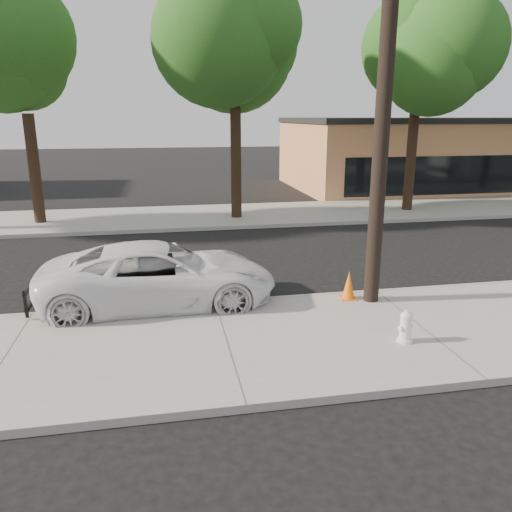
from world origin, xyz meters
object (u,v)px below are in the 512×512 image
police_cruiser (160,275)px  traffic_cone (349,285)px  utility_pole (384,97)px  fire_hydrant (406,327)px

police_cruiser → traffic_cone: size_ratio=8.01×
utility_pole → police_cruiser: bearing=168.9°
utility_pole → police_cruiser: size_ratio=1.68×
police_cruiser → fire_hydrant: size_ratio=8.82×
police_cruiser → traffic_cone: 4.42m
fire_hydrant → traffic_cone: (-0.22, 2.42, 0.03)m
utility_pole → police_cruiser: (-4.83, 0.95, -3.95)m
fire_hydrant → traffic_cone: 2.43m
fire_hydrant → traffic_cone: bearing=76.7°
police_cruiser → traffic_cone: (4.35, -0.75, -0.27)m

